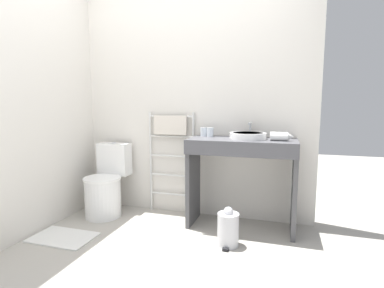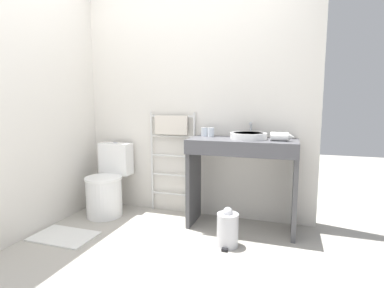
% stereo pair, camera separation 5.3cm
% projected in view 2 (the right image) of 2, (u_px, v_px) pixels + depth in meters
% --- Properties ---
extents(ground_plane, '(12.00, 12.00, 0.00)m').
position_uv_depth(ground_plane, '(126.00, 278.00, 2.08)').
color(ground_plane, '#A8A399').
extents(wall_back, '(2.64, 0.12, 2.69)m').
position_uv_depth(wall_back, '(191.00, 91.00, 3.24)').
color(wall_back, silver).
rests_on(wall_back, ground_plane).
extents(wall_side, '(0.12, 2.02, 2.69)m').
position_uv_depth(wall_side, '(46.00, 90.00, 2.93)').
color(wall_side, silver).
rests_on(wall_side, ground_plane).
extents(toilet, '(0.39, 0.53, 0.78)m').
position_uv_depth(toilet, '(107.00, 186.00, 3.27)').
color(toilet, white).
rests_on(toilet, ground_plane).
extents(towel_radiator, '(0.53, 0.06, 1.12)m').
position_uv_depth(towel_radiator, '(172.00, 141.00, 3.27)').
color(towel_radiator, silver).
rests_on(towel_radiator, ground_plane).
extents(vanity_counter, '(1.02, 0.46, 0.88)m').
position_uv_depth(vanity_counter, '(242.00, 168.00, 2.85)').
color(vanity_counter, '#4C4C51').
rests_on(vanity_counter, ground_plane).
extents(sink_basin, '(0.34, 0.34, 0.06)m').
position_uv_depth(sink_basin, '(248.00, 136.00, 2.82)').
color(sink_basin, white).
rests_on(sink_basin, vanity_counter).
extents(faucet, '(0.02, 0.10, 0.15)m').
position_uv_depth(faucet, '(251.00, 128.00, 2.97)').
color(faucet, silver).
rests_on(faucet, vanity_counter).
extents(cup_near_wall, '(0.07, 0.07, 0.09)m').
position_uv_depth(cup_near_wall, '(205.00, 132.00, 3.09)').
color(cup_near_wall, silver).
rests_on(cup_near_wall, vanity_counter).
extents(cup_near_edge, '(0.07, 0.07, 0.09)m').
position_uv_depth(cup_near_edge, '(211.00, 132.00, 3.02)').
color(cup_near_edge, silver).
rests_on(cup_near_edge, vanity_counter).
extents(hair_dryer, '(0.21, 0.17, 0.08)m').
position_uv_depth(hair_dryer, '(281.00, 136.00, 2.69)').
color(hair_dryer, white).
rests_on(hair_dryer, vanity_counter).
extents(trash_bin, '(0.18, 0.22, 0.34)m').
position_uv_depth(trash_bin, '(228.00, 229.00, 2.54)').
color(trash_bin, silver).
rests_on(trash_bin, ground_plane).
extents(bath_mat, '(0.56, 0.36, 0.01)m').
position_uv_depth(bath_mat, '(64.00, 236.00, 2.73)').
color(bath_mat, silver).
rests_on(bath_mat, ground_plane).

